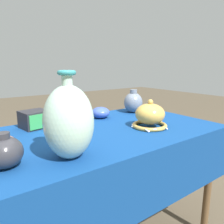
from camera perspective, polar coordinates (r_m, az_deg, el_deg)
name	(u,v)px	position (r m, az deg, el deg)	size (l,w,h in m)	color
display_table	(103,143)	(1.21, -2.29, -8.17)	(1.31, 0.76, 0.75)	brown
vase_tall_bulbous	(69,122)	(0.83, -11.22, -2.47)	(0.19, 0.19, 0.33)	#A8CCB7
vase_dome_bell	(150,116)	(1.25, 9.86, -1.11)	(0.20, 0.21, 0.16)	gold
mosaic_tile_box	(35,119)	(1.30, -19.56, -1.80)	(0.16, 0.15, 0.10)	#232328
jar_round_rose	(73,117)	(1.21, -10.20, -1.35)	(0.09, 0.09, 0.15)	#D19399
bowl_shallow_cobalt	(100,113)	(1.46, -3.02, -0.14)	(0.12, 0.12, 0.07)	#3851A8
jar_round_slate	(133,102)	(1.63, 5.56, 2.56)	(0.14, 0.14, 0.17)	slate
jar_round_charcoal	(4,152)	(0.85, -26.34, -9.37)	(0.13, 0.13, 0.13)	#2D2D33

